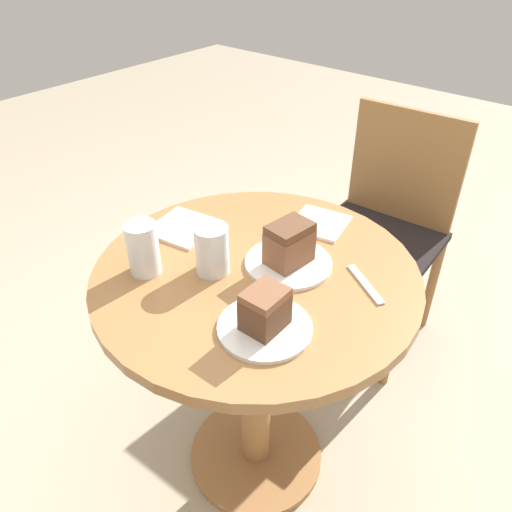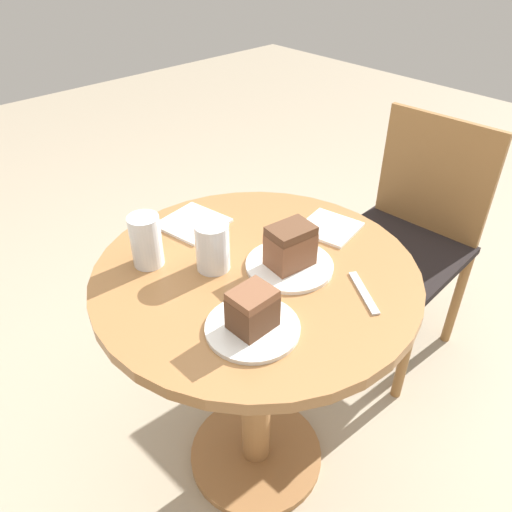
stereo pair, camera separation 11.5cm
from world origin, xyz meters
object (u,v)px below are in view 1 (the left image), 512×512
glass_lemonade (212,251)px  glass_water (143,250)px  cake_slice_far (265,309)px  plate_far (265,327)px  chair (382,228)px  cake_slice_near (289,244)px  plate_near (288,263)px

glass_lemonade → glass_water: bearing=-139.0°
cake_slice_far → glass_lemonade: size_ratio=0.75×
plate_far → glass_lemonade: size_ratio=1.64×
chair → cake_slice_near: 0.81m
glass_water → plate_far: bearing=4.6°
plate_near → glass_lemonade: (-0.12, -0.13, 0.05)m
plate_near → cake_slice_near: size_ratio=1.86×
plate_far → glass_lemonade: (-0.22, 0.08, 0.05)m
chair → plate_far: bearing=-81.8°
plate_near → plate_far: same height
glass_water → chair: bearing=81.5°
plate_far → cake_slice_near: (-0.10, 0.21, 0.06)m
plate_near → glass_water: bearing=-135.7°
plate_near → cake_slice_far: cake_slice_far is taller
cake_slice_far → glass_lemonade: (-0.22, 0.08, -0.00)m
plate_far → cake_slice_far: size_ratio=2.19×
glass_lemonade → glass_water: (-0.12, -0.10, 0.00)m
plate_near → cake_slice_near: cake_slice_near is taller
cake_slice_near → glass_water: glass_water is taller
plate_near → cake_slice_near: 0.06m
cake_slice_near → glass_water: 0.34m
plate_far → glass_water: bearing=-175.4°
plate_far → chair: bearing=101.7°
plate_near → cake_slice_far: (0.10, -0.21, 0.05)m
cake_slice_far → glass_lemonade: glass_lemonade is taller
plate_near → chair: bearing=97.6°
cake_slice_near → plate_near: bearing=-63.4°
cake_slice_near → glass_lemonade: (-0.12, -0.13, -0.01)m
plate_near → plate_far: (0.10, -0.21, 0.00)m
cake_slice_far → glass_water: size_ratio=0.69×
chair → glass_water: 1.03m
plate_far → glass_water: size_ratio=1.52×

